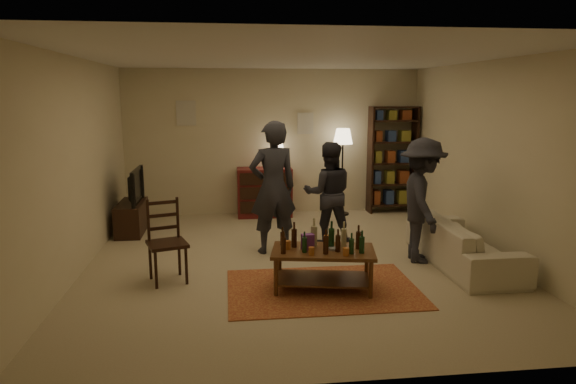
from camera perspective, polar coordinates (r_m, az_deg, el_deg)
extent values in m
plane|color=#C6B793|center=(7.03, 0.73, -7.72)|extent=(6.00, 6.00, 0.00)
plane|color=beige|center=(9.69, -1.62, 5.55)|extent=(5.50, 0.00, 5.50)
plane|color=beige|center=(6.92, -22.45, 2.65)|extent=(0.00, 6.00, 6.00)
plane|color=beige|center=(7.60, 21.81, 3.35)|extent=(0.00, 6.00, 6.00)
plane|color=beige|center=(3.82, 6.75, -2.62)|extent=(5.50, 0.00, 5.50)
plane|color=white|center=(6.69, 0.78, 14.80)|extent=(6.00, 6.00, 0.00)
cube|color=beige|center=(9.62, -11.26, 8.60)|extent=(0.35, 0.03, 0.45)
cube|color=beige|center=(9.72, 1.94, 7.64)|extent=(0.30, 0.03, 0.40)
cube|color=maroon|center=(6.09, 3.88, -10.66)|extent=(2.20, 1.50, 0.01)
cube|color=brown|center=(5.94, 3.94, -6.59)|extent=(1.27, 0.84, 0.04)
cube|color=brown|center=(6.05, 3.90, -9.59)|extent=(1.15, 0.72, 0.02)
cylinder|color=brown|center=(5.80, -1.36, -9.54)|extent=(0.05, 0.05, 0.44)
cylinder|color=brown|center=(5.80, 9.19, -9.64)|extent=(0.05, 0.05, 0.44)
cylinder|color=brown|center=(6.28, -0.95, -7.90)|extent=(0.05, 0.05, 0.44)
cylinder|color=brown|center=(6.29, 8.73, -8.00)|extent=(0.05, 0.05, 0.44)
cylinder|color=#B7652A|center=(5.93, -0.03, -5.91)|extent=(0.07, 0.07, 0.10)
cylinder|color=#B7652A|center=(5.73, 2.63, -6.57)|extent=(0.07, 0.07, 0.09)
cylinder|color=#B7652A|center=(6.14, 4.32, -5.31)|extent=(0.07, 0.07, 0.11)
cylinder|color=#B7652A|center=(5.74, 6.46, -6.61)|extent=(0.07, 0.07, 0.09)
cube|color=#6E348F|center=(5.93, 2.20, -5.50)|extent=(0.15, 0.11, 0.18)
cylinder|color=gray|center=(5.92, 5.11, -6.36)|extent=(0.12, 0.12, 0.02)
cube|color=black|center=(6.33, -13.28, -5.64)|extent=(0.56, 0.56, 0.04)
cylinder|color=black|center=(6.21, -14.46, -8.37)|extent=(0.04, 0.04, 0.46)
cylinder|color=black|center=(6.28, -11.23, -8.02)|extent=(0.04, 0.04, 0.46)
cylinder|color=black|center=(6.54, -15.05, -7.41)|extent=(0.04, 0.04, 0.46)
cylinder|color=black|center=(6.61, -11.98, -7.09)|extent=(0.04, 0.04, 0.46)
cube|color=black|center=(6.43, -13.71, -2.80)|extent=(0.35, 0.14, 0.52)
cube|color=black|center=(8.78, -16.97, -2.74)|extent=(0.40, 1.00, 0.50)
imported|color=black|center=(8.67, -17.03, 0.66)|extent=(0.13, 0.97, 0.56)
cube|color=maroon|center=(9.52, -2.63, -0.02)|extent=(1.00, 0.48, 0.90)
cube|color=black|center=(9.33, -2.50, -1.69)|extent=(0.92, 0.02, 0.22)
cube|color=black|center=(9.27, -2.51, -0.12)|extent=(0.92, 0.02, 0.22)
cube|color=black|center=(9.23, -2.53, 1.47)|extent=(0.92, 0.02, 0.22)
cylinder|color=black|center=(9.47, -1.14, 2.81)|extent=(0.12, 0.12, 0.04)
cylinder|color=black|center=(9.45, -1.15, 3.59)|extent=(0.02, 0.02, 0.22)
cone|color=#FFE5B2|center=(9.43, -1.15, 4.86)|extent=(0.26, 0.26, 0.20)
cube|color=black|center=(9.85, 9.14, 3.46)|extent=(0.04, 0.34, 2.00)
cube|color=black|center=(10.12, 13.83, 3.48)|extent=(0.04, 0.34, 2.00)
cube|color=black|center=(10.12, 11.33, -1.31)|extent=(0.90, 0.34, 0.03)
cube|color=black|center=(10.04, 11.42, 0.92)|extent=(0.90, 0.34, 0.03)
cube|color=black|center=(9.98, 11.50, 3.19)|extent=(0.90, 0.34, 0.03)
cube|color=black|center=(9.94, 11.59, 5.47)|extent=(0.90, 0.34, 0.03)
cube|color=black|center=(9.91, 11.68, 7.77)|extent=(0.90, 0.34, 0.03)
cube|color=black|center=(9.90, 11.73, 9.22)|extent=(0.90, 0.34, 0.03)
cube|color=brown|center=(10.00, 9.73, -0.55)|extent=(0.12, 0.22, 0.26)
cube|color=navy|center=(10.07, 11.09, -0.51)|extent=(0.15, 0.22, 0.26)
cube|color=olive|center=(10.16, 12.54, -0.47)|extent=(0.18, 0.22, 0.26)
cube|color=navy|center=(9.93, 9.80, 1.66)|extent=(0.12, 0.22, 0.24)
cube|color=olive|center=(10.01, 11.17, 1.68)|extent=(0.15, 0.22, 0.24)
cube|color=brown|center=(10.09, 12.63, 1.70)|extent=(0.18, 0.22, 0.24)
cube|color=olive|center=(9.88, 9.87, 3.89)|extent=(0.12, 0.22, 0.22)
cube|color=brown|center=(9.95, 11.26, 3.90)|extent=(0.15, 0.22, 0.22)
cube|color=navy|center=(10.04, 12.72, 3.90)|extent=(0.18, 0.22, 0.22)
cube|color=brown|center=(9.84, 9.95, 6.15)|extent=(0.12, 0.22, 0.20)
cube|color=navy|center=(9.92, 11.34, 6.13)|extent=(0.15, 0.22, 0.20)
cube|color=olive|center=(10.00, 12.82, 6.12)|extent=(0.18, 0.22, 0.20)
cube|color=navy|center=(9.82, 10.02, 8.42)|extent=(0.12, 0.22, 0.18)
cube|color=olive|center=(9.89, 11.42, 8.39)|extent=(0.15, 0.22, 0.18)
cube|color=brown|center=(9.98, 12.91, 8.35)|extent=(0.18, 0.22, 0.18)
cylinder|color=black|center=(9.76, 5.95, -2.41)|extent=(0.28, 0.28, 0.03)
cylinder|color=black|center=(9.63, 6.03, 1.65)|extent=(0.03, 0.03, 1.43)
cone|color=#FFE5B2|center=(9.54, 6.13, 6.18)|extent=(0.36, 0.36, 0.28)
imported|color=beige|center=(7.20, 18.89, -5.35)|extent=(0.81, 2.08, 0.61)
imported|color=#282930|center=(7.23, -1.69, 0.49)|extent=(0.77, 0.59, 1.88)
imported|color=#26262E|center=(7.71, 4.50, -0.16)|extent=(0.80, 0.64, 1.55)
imported|color=#26272E|center=(7.09, 14.68, -0.92)|extent=(0.78, 1.17, 1.68)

